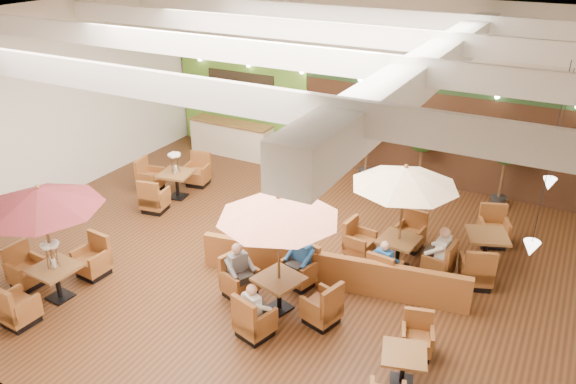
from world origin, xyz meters
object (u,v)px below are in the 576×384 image
Objects in this scene: table_0 at (42,219)px; diner_3 at (385,259)px; topiary_0 at (368,124)px; topiary_2 at (507,150)px; diner_4 at (440,248)px; diner_0 at (254,304)px; diner_1 at (301,255)px; table_4 at (403,368)px; booth_divider at (330,271)px; table_2 at (403,199)px; table_3 at (170,181)px; table_1 at (279,233)px; table_5 at (485,249)px; service_counter at (232,138)px; topiary_1 at (423,139)px; diner_2 at (239,266)px.

table_0 reaches higher than diner_3.
table_0 is 1.09× the size of topiary_0.
topiary_2 reaches higher than diner_4.
diner_1 is (-0.00, 1.94, 0.03)m from diner_0.
diner_4 is (-0.31, 3.54, 0.45)m from table_4.
diner_0 is 4.51m from diner_4.
topiary_0 reaches higher than table_4.
booth_divider is 1.23m from diner_3.
table_3 is at bearing -178.45° from table_2.
diner_3 is at bearing 62.49° from table_1.
table_2 reaches higher than table_5.
table_2 is (7.40, -4.21, 1.20)m from service_counter.
diner_3 is at bearing -142.20° from diner_1.
diner_1 is at bearing 131.94° from table_4.
table_2 reaches higher than topiary_0.
table_5 is 1.17× the size of topiary_0.
table_1 is at bearing -120.59° from diner_3.
table_3 reaches higher than table_5.
table_5 is at bearing 32.68° from booth_divider.
table_0 is 3.25× the size of diner_1.
service_counter is 11.63m from table_4.
diner_4 is at bearing -26.76° from service_counter.
table_3 reaches higher than diner_4.
topiary_1 is (5.26, 9.03, -0.28)m from table_0.
table_3 is 6.94m from diner_0.
table_0 is 0.98× the size of table_1.
topiary_1 is 2.59× the size of diner_4.
booth_divider is 2.73× the size of topiary_1.
table_0 is 4.10m from diner_2.
topiary_1 is at bearing 107.91° from diner_0.
topiary_0 reaches higher than diner_4.
diner_3 is (7.16, -1.49, 0.27)m from table_3.
topiary_0 is 5.70m from diner_4.
diner_0 is (-3.19, -8.09, -0.98)m from topiary_2.
table_4 is 1.08× the size of topiary_1.
topiary_2 is at bearing 56.36° from booth_divider.
diner_2 is at bearing -160.24° from table_5.
topiary_1 reaches higher than diner_4.
table_0 is at bearing -81.45° from service_counter.
table_4 is 1.03× the size of topiary_2.
booth_divider is 0.74m from diner_1.
diner_1 is 1.37m from diner_2.
diner_3 is at bearing -34.92° from service_counter.
diner_2 is at bearing 57.31° from diner_1.
diner_4 is at bearing -133.95° from diner_1.
topiary_1 is at bearing 88.22° from table_4.
diner_0 is (-2.92, -0.14, 0.42)m from table_4.
topiary_1 is 5.50m from diner_3.
diner_2 is at bearing 158.91° from diner_0.
service_counter is 9.68m from table_5.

